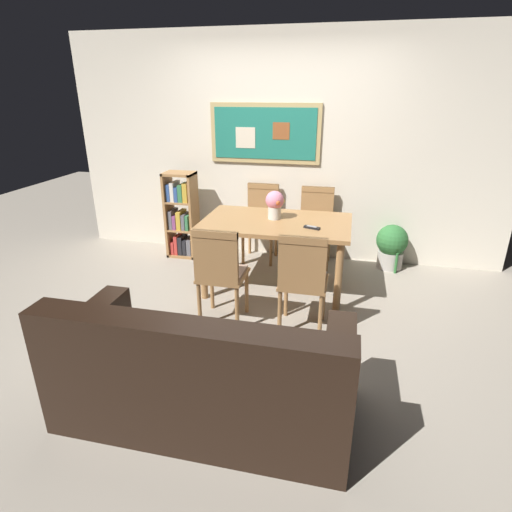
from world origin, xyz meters
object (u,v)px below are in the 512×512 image
(dining_chair_far_right, at_px, (316,220))
(bookshelf, at_px, (182,217))
(leather_couch, at_px, (203,376))
(potted_ivy, at_px, (391,246))
(flower_vase, at_px, (275,203))
(dining_chair_far_left, at_px, (261,216))
(dining_chair_near_left, at_px, (220,269))
(dining_chair_near_right, at_px, (303,276))
(tv_remote, at_px, (312,227))
(dining_table, at_px, (276,230))

(dining_chair_far_right, bearing_deg, bookshelf, -175.81)
(leather_couch, bearing_deg, potted_ivy, 64.53)
(potted_ivy, relative_size, flower_vase, 2.08)
(leather_couch, relative_size, flower_vase, 6.34)
(dining_chair_far_left, distance_m, flower_vase, 0.89)
(dining_chair_near_left, xyz_separation_m, flower_vase, (0.31, 0.88, 0.37))
(dining_chair_near_right, relative_size, leather_couch, 0.51)
(bookshelf, xyz_separation_m, flower_vase, (1.27, -0.60, 0.41))
(dining_chair_near_left, bearing_deg, dining_chair_near_right, 1.32)
(bookshelf, bearing_deg, leather_couch, -65.19)
(dining_chair_near_right, xyz_separation_m, leather_couch, (-0.47, -1.14, -0.22))
(bookshelf, bearing_deg, tv_remote, -26.75)
(dining_chair_near_right, bearing_deg, dining_chair_far_right, 91.45)
(leather_couch, height_order, tv_remote, leather_couch)
(dining_chair_far_left, xyz_separation_m, bookshelf, (-0.97, -0.15, -0.04))
(dining_chair_near_left, relative_size, potted_ivy, 1.54)
(dining_chair_near_right, height_order, tv_remote, dining_chair_near_right)
(dining_chair_far_right, height_order, dining_chair_near_right, same)
(leather_couch, bearing_deg, dining_chair_near_right, 67.51)
(dining_chair_far_left, distance_m, tv_remote, 1.23)
(dining_chair_far_right, bearing_deg, dining_chair_far_left, 177.56)
(dining_chair_far_right, relative_size, dining_chair_far_left, 1.00)
(flower_vase, bearing_deg, dining_table, -66.15)
(dining_table, bearing_deg, bookshelf, 152.67)
(dining_chair_far_left, relative_size, bookshelf, 0.87)
(dining_chair_far_right, bearing_deg, dining_table, -112.54)
(tv_remote, bearing_deg, dining_table, 155.35)
(dining_chair_near_left, distance_m, potted_ivy, 2.28)
(tv_remote, bearing_deg, leather_couch, -105.00)
(dining_table, xyz_separation_m, dining_chair_far_right, (0.33, 0.79, -0.11))
(dining_chair_far_right, xyz_separation_m, dining_chair_far_left, (-0.66, 0.03, 0.00))
(flower_vase, bearing_deg, dining_chair_far_left, 111.60)
(dining_chair_far_right, distance_m, dining_chair_near_right, 1.59)
(dining_chair_near_right, bearing_deg, bookshelf, 138.75)
(dining_chair_far_right, relative_size, dining_chair_near_right, 1.00)
(leather_couch, bearing_deg, flower_vase, 88.01)
(dining_table, distance_m, leather_couch, 1.96)
(flower_vase, bearing_deg, potted_ivy, 31.55)
(dining_chair_near_left, height_order, flower_vase, flower_vase)
(dining_table, relative_size, leather_couch, 0.82)
(dining_table, xyz_separation_m, dining_chair_near_left, (-0.34, -0.81, -0.11))
(dining_table, xyz_separation_m, leather_couch, (-0.10, -1.93, -0.33))
(dining_chair_near_left, distance_m, leather_couch, 1.17)
(dining_table, xyz_separation_m, dining_chair_far_left, (-0.33, 0.82, -0.11))
(dining_chair_far_left, bearing_deg, dining_chair_near_left, -90.38)
(dining_chair_near_left, relative_size, bookshelf, 0.87)
(leather_couch, distance_m, tv_remote, 1.87)
(potted_ivy, bearing_deg, tv_remote, -130.04)
(flower_vase, xyz_separation_m, tv_remote, (0.40, -0.24, -0.15))
(bookshelf, bearing_deg, dining_chair_near_right, -41.25)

